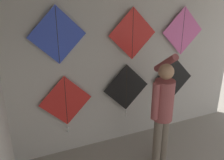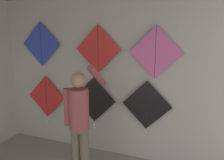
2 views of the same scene
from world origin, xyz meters
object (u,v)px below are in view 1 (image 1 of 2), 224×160
(kite_1, at_px, (126,88))
(kite_4, at_px, (133,34))
(kite_0, at_px, (66,102))
(kite_5, at_px, (183,31))
(kite_2, at_px, (173,80))
(shopkeeper, at_px, (163,107))
(kite_3, at_px, (57,35))

(kite_1, height_order, kite_4, kite_4)
(kite_0, bearing_deg, kite_5, 0.01)
(kite_0, bearing_deg, kite_2, 0.00)
(kite_2, xyz_separation_m, kite_5, (0.11, 0.00, 0.88))
(shopkeeper, relative_size, kite_2, 1.81)
(kite_3, bearing_deg, kite_1, -0.02)
(kite_3, xyz_separation_m, kite_5, (2.16, 0.00, -0.10))
(kite_3, relative_size, kite_5, 1.00)
(kite_1, relative_size, kite_2, 1.00)
(kite_1, height_order, kite_5, kite_5)
(kite_3, bearing_deg, kite_0, -0.38)
(kite_5, bearing_deg, kite_1, -179.98)
(kite_1, distance_m, kite_3, 1.47)
(shopkeeper, xyz_separation_m, kite_0, (-1.21, 0.83, -0.05))
(kite_0, distance_m, kite_2, 2.00)
(shopkeeper, bearing_deg, kite_4, 82.66)
(kite_0, height_order, kite_1, kite_1)
(kite_1, distance_m, kite_2, 0.96)
(kite_5, bearing_deg, shopkeeper, -137.32)
(kite_1, bearing_deg, kite_3, 179.98)
(kite_2, relative_size, kite_4, 1.17)
(kite_2, relative_size, kite_3, 1.17)
(kite_2, bearing_deg, kite_3, 179.99)
(kite_2, xyz_separation_m, kite_4, (-0.87, 0.00, 0.91))
(shopkeeper, xyz_separation_m, kite_4, (-0.08, 0.83, 0.92))
(shopkeeper, xyz_separation_m, kite_3, (-1.26, 0.83, 0.99))
(kite_0, distance_m, kite_1, 1.04)
(kite_3, xyz_separation_m, kite_4, (1.18, 0.00, -0.07))
(shopkeeper, height_order, kite_4, kite_4)
(kite_0, bearing_deg, kite_3, 179.62)
(shopkeeper, bearing_deg, kite_3, 133.88)
(shopkeeper, bearing_deg, kite_1, 88.79)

